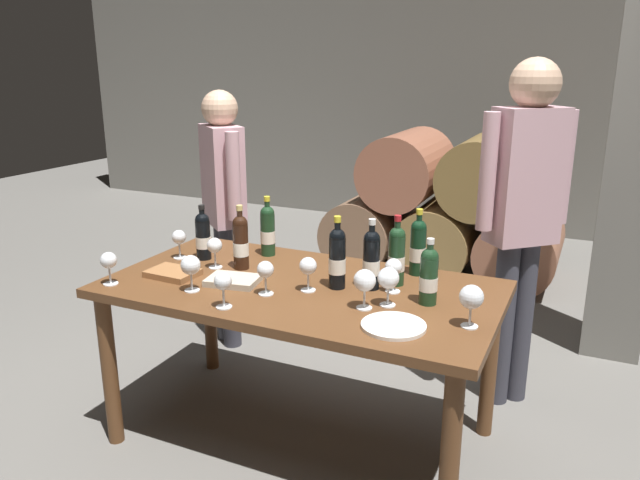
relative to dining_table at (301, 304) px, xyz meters
The scene contains 29 objects.
ground_plane 0.67m from the dining_table, ahead, with size 14.00×14.00×0.00m, color #66635E.
cellar_back_wall 4.26m from the dining_table, 90.00° to the left, with size 10.00×0.24×2.80m, color slate.
barrel_stack 2.60m from the dining_table, 90.00° to the left, with size 1.86×0.90×1.15m.
stone_pillar 2.16m from the dining_table, 50.91° to the left, with size 0.32×0.32×2.60m, color slate.
dining_table is the anchor object (origin of this frame).
wine_bottle_0 0.59m from the dining_table, 39.75° to the left, with size 0.07×0.07×0.31m.
wine_bottle_1 0.47m from the dining_table, 25.87° to the left, with size 0.07×0.07×0.31m.
wine_bottle_2 0.60m from the dining_table, ahead, with size 0.07×0.07×0.27m.
wine_bottle_3 0.51m from the dining_table, 137.23° to the left, with size 0.07×0.07×0.30m.
wine_bottle_4 0.38m from the dining_table, 16.64° to the left, with size 0.07×0.07×0.31m.
wine_bottle_5 0.64m from the dining_table, 168.00° to the left, with size 0.07×0.07×0.27m.
wine_bottle_6 0.42m from the dining_table, 167.07° to the left, with size 0.07×0.07×0.30m.
wine_bottle_7 0.28m from the dining_table, 13.14° to the left, with size 0.07×0.07×0.32m.
wine_glass_0 0.45m from the dining_table, 12.59° to the left, with size 0.07×0.07×0.15m.
wine_glass_1 0.85m from the dining_table, 155.69° to the right, with size 0.07×0.07×0.15m.
wine_glass_2 0.27m from the dining_table, 116.77° to the right, with size 0.07×0.07×0.15m.
wine_glass_3 0.51m from the dining_table, 146.18° to the right, with size 0.08×0.08×0.16m.
wine_glass_4 0.47m from the dining_table, ahead, with size 0.09×0.09×0.16m.
wine_glass_5 0.79m from the dining_table, ahead, with size 0.09×0.09×0.16m.
wine_glass_6 0.44m from the dining_table, 114.59° to the right, with size 0.07×0.07×0.15m.
wine_glass_7 0.51m from the dining_table, behind, with size 0.07×0.07×0.15m.
wine_glass_8 0.42m from the dining_table, 20.84° to the right, with size 0.09×0.09×0.16m.
wine_glass_9 0.74m from the dining_table, behind, with size 0.07×0.07×0.14m.
wine_glass_10 0.21m from the dining_table, 39.78° to the right, with size 0.07×0.07×0.15m.
tasting_notebook 0.60m from the dining_table, 166.13° to the right, with size 0.22×0.16×0.03m, color #936038.
leather_ledger 0.32m from the dining_table, 158.50° to the right, with size 0.22×0.16×0.03m, color #B2A893.
serving_plate 0.57m from the dining_table, 26.55° to the right, with size 0.24×0.24×0.01m, color white.
sommelier_presenting 1.17m from the dining_table, 42.68° to the left, with size 0.38×0.36×1.72m.
taster_seated_left 1.15m from the dining_table, 140.23° to the left, with size 0.40×0.34×1.54m.
Camera 1 is at (1.12, -2.22, 1.70)m, focal length 34.24 mm.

